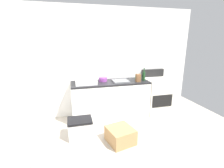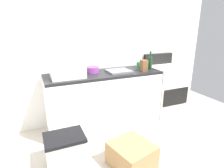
% 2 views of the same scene
% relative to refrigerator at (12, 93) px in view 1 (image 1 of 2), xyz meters
% --- Properties ---
extents(ground_plane, '(6.00, 6.00, 0.00)m').
position_rel_refrigerator_xyz_m(ground_plane, '(1.75, -1.15, -0.81)').
color(ground_plane, '#B2A899').
extents(wall_back, '(5.00, 0.10, 2.60)m').
position_rel_refrigerator_xyz_m(wall_back, '(1.75, 0.40, 0.49)').
color(wall_back, silver).
rests_on(wall_back, ground_plane).
extents(kitchen_counter, '(1.80, 0.60, 0.90)m').
position_rel_refrigerator_xyz_m(kitchen_counter, '(2.05, 0.05, -0.36)').
color(kitchen_counter, white).
rests_on(kitchen_counter, ground_plane).
extents(refrigerator, '(0.68, 0.66, 1.62)m').
position_rel_refrigerator_xyz_m(refrigerator, '(0.00, 0.00, 0.00)').
color(refrigerator, white).
rests_on(refrigerator, ground_plane).
extents(stove_oven, '(0.60, 0.61, 1.10)m').
position_rel_refrigerator_xyz_m(stove_oven, '(3.27, 0.06, -0.35)').
color(stove_oven, silver).
rests_on(stove_oven, ground_plane).
extents(microwave, '(0.46, 0.34, 0.27)m').
position_rel_refrigerator_xyz_m(microwave, '(1.48, -0.01, 0.22)').
color(microwave, white).
rests_on(microwave, kitchen_counter).
extents(sink_basin, '(0.36, 0.32, 0.03)m').
position_rel_refrigerator_xyz_m(sink_basin, '(2.29, 0.01, 0.10)').
color(sink_basin, slate).
rests_on(sink_basin, kitchen_counter).
extents(wine_bottle, '(0.07, 0.07, 0.30)m').
position_rel_refrigerator_xyz_m(wine_bottle, '(2.87, -0.00, 0.20)').
color(wine_bottle, '#193F1E').
rests_on(wine_bottle, kitchen_counter).
extents(coffee_mug, '(0.08, 0.08, 0.10)m').
position_rel_refrigerator_xyz_m(coffee_mug, '(2.76, 0.17, 0.14)').
color(coffee_mug, '#338C4C').
rests_on(coffee_mug, kitchen_counter).
extents(knife_block, '(0.10, 0.10, 0.18)m').
position_rel_refrigerator_xyz_m(knife_block, '(2.68, -0.10, 0.18)').
color(knife_block, brown).
rests_on(knife_block, kitchen_counter).
extents(mixing_bowl, '(0.19, 0.19, 0.09)m').
position_rel_refrigerator_xyz_m(mixing_bowl, '(1.90, 0.14, 0.13)').
color(mixing_bowl, purple).
rests_on(mixing_bowl, kitchen_counter).
extents(cardboard_box_medium, '(0.54, 0.56, 0.28)m').
position_rel_refrigerator_xyz_m(cardboard_box_medium, '(1.99, -0.99, -0.67)').
color(cardboard_box_medium, '#A37A4C').
rests_on(cardboard_box_medium, ground_plane).
extents(storage_bin, '(0.46, 0.36, 0.38)m').
position_rel_refrigerator_xyz_m(storage_bin, '(1.28, -0.64, -0.62)').
color(storage_bin, silver).
rests_on(storage_bin, ground_plane).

